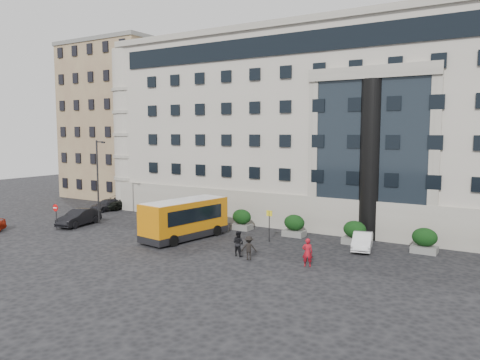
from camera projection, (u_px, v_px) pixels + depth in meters
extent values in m
plane|color=black|center=(176.00, 246.00, 36.24)|extent=(120.00, 120.00, 0.00)
cube|color=#A7A093|center=(347.00, 130.00, 50.81)|extent=(44.00, 24.00, 18.00)
cylinder|color=black|center=(371.00, 160.00, 38.03)|extent=(1.80, 1.80, 13.00)
cube|color=#83654C|center=(133.00, 123.00, 64.67)|extent=(14.00, 14.00, 20.00)
cube|color=#7C5F48|center=(194.00, 119.00, 81.38)|extent=(13.00, 13.00, 22.00)
cube|color=#5F5F5C|center=(196.00, 221.00, 44.90)|extent=(1.80, 1.20, 0.50)
ellipsoid|color=black|center=(196.00, 212.00, 44.81)|extent=(1.80, 1.26, 1.34)
cube|color=#5F5F5C|center=(242.00, 227.00, 42.19)|extent=(1.80, 1.20, 0.50)
ellipsoid|color=black|center=(242.00, 217.00, 42.10)|extent=(1.80, 1.26, 1.34)
cube|color=#5F5F5C|center=(294.00, 233.00, 39.48)|extent=(1.80, 1.20, 0.50)
ellipsoid|color=black|center=(294.00, 223.00, 39.38)|extent=(1.80, 1.26, 1.34)
cube|color=#5F5F5C|center=(354.00, 241.00, 36.76)|extent=(1.80, 1.20, 0.50)
ellipsoid|color=black|center=(355.00, 229.00, 36.67)|extent=(1.80, 1.26, 1.34)
cube|color=#5F5F5C|center=(424.00, 249.00, 34.05)|extent=(1.80, 1.20, 0.50)
ellipsoid|color=black|center=(425.00, 237.00, 33.95)|extent=(1.80, 1.26, 1.34)
cylinder|color=#262628|center=(98.00, 182.00, 44.63)|extent=(0.16, 0.16, 8.00)
cylinder|color=#262628|center=(100.00, 142.00, 44.00)|extent=(0.90, 0.12, 0.12)
cube|color=black|center=(103.00, 142.00, 43.77)|extent=(0.35, 0.18, 0.14)
cylinder|color=#262628|center=(269.00, 226.00, 37.47)|extent=(0.08, 0.08, 2.50)
cube|color=yellow|center=(269.00, 213.00, 37.36)|extent=(0.50, 0.06, 0.45)
cylinder|color=#262628|center=(56.00, 218.00, 42.06)|extent=(0.08, 0.08, 2.20)
cylinder|color=red|center=(55.00, 208.00, 41.92)|extent=(0.64, 0.05, 0.64)
cube|color=white|center=(55.00, 208.00, 41.89)|extent=(0.45, 0.04, 0.10)
cube|color=#C36E09|center=(185.00, 216.00, 38.45)|extent=(3.72, 7.97, 2.63)
cube|color=black|center=(185.00, 233.00, 38.59)|extent=(3.77, 8.02, 0.55)
cube|color=black|center=(185.00, 213.00, 38.42)|extent=(3.54, 6.31, 1.15)
cube|color=silver|center=(184.00, 201.00, 38.32)|extent=(3.54, 7.58, 0.18)
cylinder|color=black|center=(151.00, 236.00, 37.56)|extent=(0.41, 0.93, 0.90)
cylinder|color=black|center=(173.00, 241.00, 35.88)|extent=(0.41, 0.93, 0.90)
cylinder|color=black|center=(195.00, 227.00, 41.30)|extent=(0.41, 0.93, 0.90)
cylinder|color=black|center=(217.00, 231.00, 39.62)|extent=(0.41, 0.93, 0.90)
cube|color=#9A250B|center=(151.00, 194.00, 56.08)|extent=(2.69, 3.61, 2.26)
cube|color=#9A250B|center=(134.00, 199.00, 54.41)|extent=(2.24, 1.82, 1.54)
cube|color=black|center=(129.00, 196.00, 53.92)|extent=(1.71, 0.46, 0.72)
cylinder|color=black|center=(130.00, 203.00, 55.23)|extent=(0.38, 0.79, 0.76)
cylinder|color=black|center=(140.00, 205.00, 53.87)|extent=(0.38, 0.79, 0.76)
cylinder|color=black|center=(151.00, 201.00, 57.39)|extent=(0.38, 0.79, 0.76)
cylinder|color=black|center=(161.00, 202.00, 56.04)|extent=(0.38, 0.79, 0.76)
imported|color=black|center=(79.00, 217.00, 43.95)|extent=(2.41, 4.89, 1.54)
imported|color=black|center=(107.00, 205.00, 52.30)|extent=(1.81, 4.33, 1.25)
imported|color=black|center=(119.00, 202.00, 53.85)|extent=(2.62, 5.49, 1.51)
imported|color=silver|center=(362.00, 241.00, 35.02)|extent=(2.18, 4.08, 1.28)
imported|color=#A1101B|center=(307.00, 252.00, 30.53)|extent=(0.81, 0.68, 1.88)
imported|color=black|center=(238.00, 243.00, 33.15)|extent=(0.95, 0.77, 1.82)
imported|color=black|center=(249.00, 248.00, 32.16)|extent=(1.24, 1.02, 1.67)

